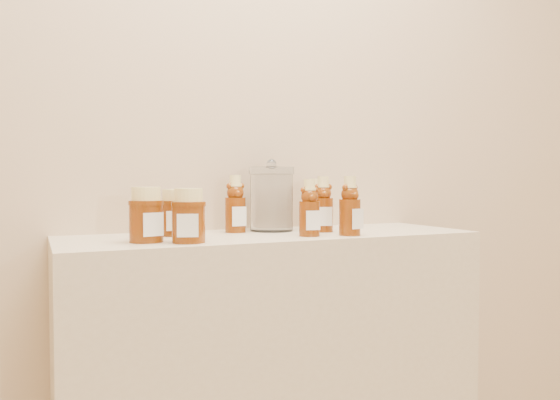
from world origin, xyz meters
name	(u,v)px	position (x,y,z in m)	size (l,w,h in m)	color
wall_back	(248,89)	(0.00, 1.75, 1.35)	(3.50, 0.02, 2.70)	tan
display_table	(273,386)	(0.00, 1.55, 0.45)	(1.20, 0.40, 0.90)	#BDAB8A
bear_bottle_back_left	(235,200)	(-0.08, 1.64, 1.00)	(0.07, 0.07, 0.19)	#5B2307
bear_bottle_back_mid	(323,200)	(0.17, 1.55, 1.00)	(0.06, 0.06, 0.19)	#5B2307
bear_bottle_back_right	(314,200)	(0.20, 1.67, 0.99)	(0.06, 0.06, 0.18)	#5B2307
bear_bottle_front_left	(309,204)	(0.07, 1.45, 0.99)	(0.06, 0.06, 0.18)	#5B2307
bear_bottle_front_right	(350,202)	(0.18, 1.42, 1.00)	(0.06, 0.06, 0.19)	#5B2307
honey_jar_left	(146,215)	(-0.38, 1.49, 0.97)	(0.09, 0.09, 0.14)	#5B2307
honey_jar_back	(175,212)	(-0.27, 1.62, 0.97)	(0.08, 0.08, 0.13)	#5B2307
honey_jar_front	(189,216)	(-0.28, 1.43, 0.97)	(0.09, 0.09, 0.14)	#5B2307
glass_canister	(272,196)	(0.03, 1.64, 1.01)	(0.14, 0.14, 0.22)	white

